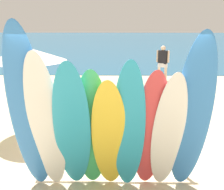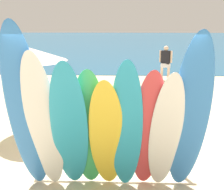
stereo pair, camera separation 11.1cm
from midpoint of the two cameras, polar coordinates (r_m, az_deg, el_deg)
ground at (r=18.92m, az=0.57°, el=6.43°), size 60.00×60.00×0.00m
ocean_water at (r=34.11m, az=0.83°, el=10.11°), size 60.00×40.00×0.02m
surfboard_rack at (r=5.22m, az=-0.96°, el=-10.49°), size 2.73×0.07×0.62m
surfboard_blue_0 at (r=4.47m, az=-16.24°, el=-3.55°), size 0.58×0.95×2.70m
surfboard_white_1 at (r=4.49m, az=-13.14°, el=-5.86°), size 0.55×0.89×2.32m
surfboard_teal_2 at (r=4.43m, az=-8.30°, el=-6.72°), size 0.59×1.00×2.20m
surfboard_green_3 at (r=4.54m, az=-4.59°, el=-7.04°), size 0.58×0.79×2.05m
surfboard_yellow_4 at (r=4.50m, az=-1.28°, el=-8.09°), size 0.56×0.83×1.93m
surfboard_teal_5 at (r=4.40m, az=2.48°, el=-6.69°), size 0.49×0.82×2.21m
surfboard_red_6 at (r=4.52m, az=6.66°, el=-7.17°), size 0.55×0.83×2.06m
surfboard_white_7 at (r=4.53m, az=9.91°, el=-7.42°), size 0.55×0.84×2.04m
surfboard_blue_8 at (r=4.46m, az=14.24°, el=-4.31°), size 0.58×0.91×2.58m
beachgoer_midbeach at (r=13.25m, az=9.41°, el=6.51°), size 0.52×0.34×1.51m
beachgoer_near_rack at (r=8.79m, az=-15.48°, el=2.49°), size 0.42×0.58×1.62m
beach_umbrella at (r=7.10m, az=-16.29°, el=7.45°), size 1.78×1.78×2.04m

